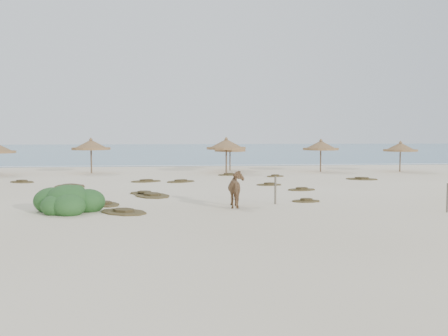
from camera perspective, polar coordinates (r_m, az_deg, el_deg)
The scene contains 26 objects.
ground at distance 25.09m, azimuth -4.08°, elevation -3.58°, with size 160.00×160.00×0.00m, color #F1E3C6.
ocean at distance 99.91m, azimuth -5.67°, elevation 2.09°, with size 200.00×100.00×0.01m, color #2D6888.
foam_line at distance 50.97m, azimuth -5.16°, elevation 0.27°, with size 70.00×0.60×0.01m, color white.
palapa_2 at distance 42.61m, azimuth -14.96°, elevation 2.52°, with size 3.84×3.84×2.97m.
palapa_3 at distance 41.14m, azimuth 0.26°, elevation 2.67°, with size 3.93×3.93×3.03m.
palapa_4 at distance 44.27m, azimuth 0.69°, elevation 2.32°, with size 2.84×2.84×2.59m.
palapa_5 at distance 43.54m, azimuth 11.00°, elevation 2.50°, with size 3.07×3.07×2.86m.
palapa_6 at distance 45.45m, azimuth 19.51°, elevation 2.23°, with size 3.17×3.17×2.68m.
horse at distance 22.36m, azimuth 1.60°, elevation -2.44°, with size 0.86×1.89×1.60m, color olive.
fence_post_near at distance 23.39m, azimuth 5.89°, elevation -2.53°, with size 0.10×0.10×1.31m, color #675F4D.
fence_post_far at distance 22.84m, azimuth 24.18°, elevation -3.12°, with size 0.09×0.09×1.23m, color #675F4D.
bush at distance 21.94m, azimuth -17.38°, elevation -3.69°, with size 2.99×2.64×1.34m.
scrub_1 at distance 32.17m, azimuth -17.20°, elevation -1.99°, with size 2.37×3.12×0.16m.
scrub_2 at distance 27.49m, azimuth -9.06°, elevation -2.85°, with size 2.27×2.26×0.16m.
scrub_3 at distance 33.98m, azimuth -4.96°, elevation -1.51°, with size 2.49×2.28×0.16m.
scrub_4 at distance 29.35m, azimuth 8.86°, elevation -2.42°, with size 1.85×1.39×0.16m.
scrub_5 at distance 37.01m, azimuth 15.46°, elevation -1.19°, with size 2.65×2.27×0.16m.
scrub_6 at distance 36.24m, azimuth -22.08°, elevation -1.45°, with size 2.27×2.15×0.16m.
scrub_7 at distance 39.32m, azimuth 0.56°, elevation -0.75°, with size 2.22×1.90×0.16m.
scrub_9 at distance 26.50m, azimuth -8.22°, elevation -3.10°, with size 2.60×3.06×0.16m.
scrub_10 at distance 38.21m, azimuth 5.87°, elevation -0.91°, with size 1.78×1.56×0.16m.
scrub_11 at distance 23.70m, azimuth -13.50°, elevation -4.00°, with size 1.97×2.29×0.16m.
scrub_12 at distance 24.47m, azimuth 9.36°, elevation -3.70°, with size 1.40×0.92×0.16m.
scrub_13 at distance 34.44m, azimuth -8.89°, elevation -1.47°, with size 2.53×2.17×0.16m.
scrub_14 at distance 31.90m, azimuth 5.18°, elevation -1.87°, with size 1.71×1.17×0.16m.
scrub_15 at distance 21.22m, azimuth -11.40°, elevation -4.90°, with size 2.68×2.68×0.16m.
Camera 1 is at (-0.90, -24.85, 3.31)m, focal length 40.00 mm.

